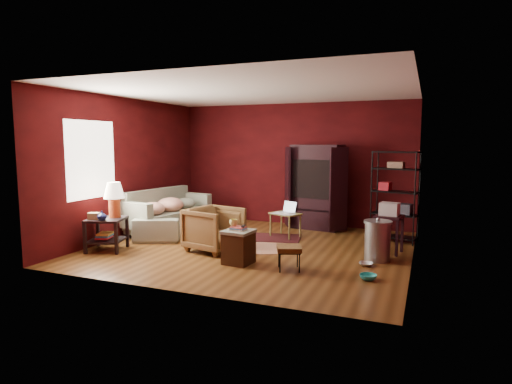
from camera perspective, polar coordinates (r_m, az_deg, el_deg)
room at (r=7.65m, az=-0.88°, el=2.84°), size 5.54×5.04×2.84m
sofa at (r=9.33m, az=-12.07°, el=-2.59°), size 1.51×2.31×0.88m
armchair at (r=7.59m, az=-5.60°, el=-4.67°), size 0.94×0.98×0.85m
pet_bowl_steel at (r=6.93m, az=14.48°, el=-8.65°), size 0.22×0.06×0.22m
pet_bowl_turquoise at (r=6.27m, az=14.75°, el=-10.21°), size 0.25×0.13×0.24m
vase at (r=7.80m, az=-19.84°, el=-3.00°), size 0.20×0.20×0.16m
mug at (r=6.78m, az=-3.00°, el=-4.00°), size 0.15×0.12×0.13m
side_table at (r=8.02m, az=-18.84°, el=-2.23°), size 0.78×0.78×1.21m
sofa_cushions at (r=9.34m, az=-11.85°, el=-2.74°), size 1.11×2.10×0.83m
hamper at (r=6.81m, az=-2.34°, el=-7.24°), size 0.48×0.48×0.62m
footstool at (r=6.48m, az=4.42°, el=-7.62°), size 0.47×0.47×0.37m
rug_round at (r=7.97m, az=1.09°, el=-7.19°), size 1.25×1.25×0.01m
rug_oriental at (r=8.60m, az=1.92°, el=-6.09°), size 1.32×1.00×0.01m
laptop_desk at (r=8.63m, az=3.98°, el=-3.16°), size 0.69×0.61×0.72m
tv_armoire at (r=9.52m, az=8.06°, el=0.89°), size 1.45×0.88×1.86m
wire_shelving at (r=8.61m, az=18.14°, el=-0.05°), size 0.91×0.54×1.75m
small_stand at (r=7.72m, az=17.34°, el=-3.01°), size 0.51×0.51×0.88m
trash_can at (r=7.24m, az=15.89°, el=-6.22°), size 0.58×0.58×0.71m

